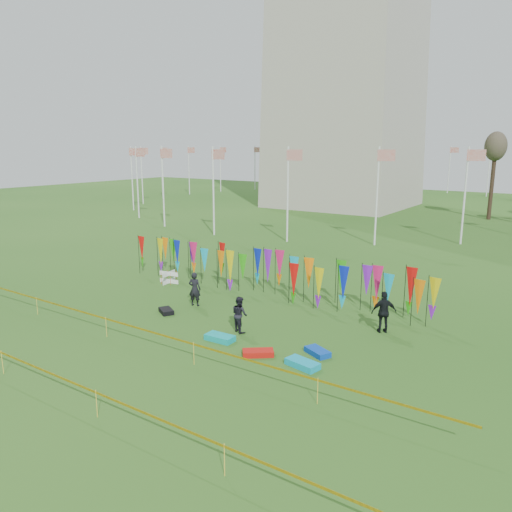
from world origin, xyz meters
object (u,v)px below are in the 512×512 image
Objects in this scene: kite_bag_turquoise at (220,338)px; box_kite at (169,277)px; kite_bag_teal at (303,364)px; person_right at (384,312)px; kite_bag_black at (166,311)px; kite_bag_blue at (317,352)px; person_left at (195,289)px; person_mid at (240,314)px; kite_bag_red at (258,353)px.

box_kite is at bearing 146.64° from kite_bag_turquoise.
box_kite is 0.57× the size of kite_bag_teal.
person_right reaches higher than kite_bag_black.
kite_bag_blue is at bearing 36.00° from person_right.
kite_bag_teal is at bearing -10.44° from kite_bag_black.
person_left is 1.91m from kite_bag_black.
kite_bag_teal is at bearing -24.64° from box_kite.
person_right is 7.24m from kite_bag_turquoise.
person_right is at bearing -2.22° from box_kite.
kite_bag_red is at bearing 163.60° from person_mid.
kite_bag_red is at bearing 23.27° from person_right.
person_left is 0.94× the size of person_right.
kite_bag_teal is at bearing 139.57° from person_left.
person_left is 4.40m from person_mid.
box_kite is at bearing 132.56° from kite_bag_black.
box_kite reaches higher than kite_bag_turquoise.
kite_bag_teal is at bearing 2.45° from kite_bag_red.
box_kite is at bearing 155.36° from kite_bag_teal.
kite_bag_red is (-3.15, -5.17, -0.82)m from person_right.
kite_bag_turquoise is 0.97× the size of kite_bag_teal.
kite_bag_turquoise is at bearing 124.68° from person_left.
box_kite is 12.91m from kite_bag_blue.
person_left is 8.80m from kite_bag_teal.
person_right is 1.75× the size of kite_bag_blue.
person_right reaches higher than person_left.
person_mid is at bearing 139.18° from person_left.
box_kite is 0.61× the size of kite_bag_red.
kite_bag_black is (-0.38, -1.71, -0.77)m from person_left.
box_kite is 0.41× the size of person_left.
kite_bag_black is (3.71, -4.04, -0.26)m from box_kite.
person_right is 4.07m from kite_bag_blue.
kite_bag_black is at bearing 178.29° from kite_bag_blue.
person_right reaches higher than kite_bag_blue.
person_left is at bearing 151.52° from kite_bag_red.
person_right is (5.28, 3.48, 0.13)m from person_mid.
kite_bag_turquoise reaches higher than kite_bag_blue.
kite_bag_black is at bearing -47.44° from box_kite.
person_mid is 2.81m from kite_bag_red.
kite_bag_turquoise is at bearing -33.36° from box_kite.
kite_bag_teal is (0.06, -1.32, 0.01)m from kite_bag_blue.
person_left is (4.09, -2.33, 0.52)m from box_kite.
kite_bag_turquoise is 1.33× the size of kite_bag_black.
person_right is 1.50× the size of kite_bag_turquoise.
kite_bag_teal is at bearing -87.36° from kite_bag_blue.
kite_bag_blue reaches higher than kite_bag_black.
kite_bag_red is 0.94× the size of kite_bag_teal.
kite_bag_black is (-4.45, -0.04, -0.70)m from person_mid.
kite_bag_blue is at bearing -162.08° from person_mid.
kite_bag_turquoise is 4.57m from kite_bag_black.
kite_bag_teal is (8.52, -1.57, 0.01)m from kite_bag_black.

